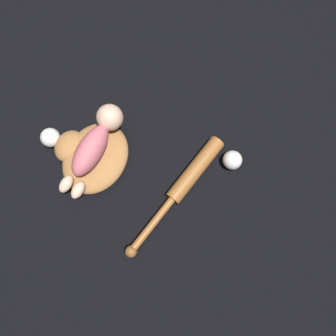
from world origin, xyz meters
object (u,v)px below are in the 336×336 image
baseball_bat (186,182)px  baseball (232,160)px  baby_figure (95,142)px  baseball_spare (50,138)px  baseball_glove (91,156)px

baseball_bat → baseball: 0.20m
baby_figure → baseball_bat: 0.36m
baseball_spare → baseball_bat: bearing=-90.3°
baby_figure → baseball_bat: baby_figure is taller
baseball → baby_figure: bearing=103.3°
baby_figure → baseball: size_ratio=4.99×
baseball_glove → baseball_bat: size_ratio=0.60×
baby_figure → baseball_spare: baby_figure is taller
baseball_glove → baseball: same height
baby_figure → baseball_spare: (-0.01, 0.20, -0.08)m
baseball → baseball_glove: bearing=106.1°
baseball_glove → baseball_bat: baseball_glove is taller
baseball_bat → baseball: bearing=-47.2°
baby_figure → baseball_glove: bearing=143.4°
baseball → baseball_spare: baseball_spare is taller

